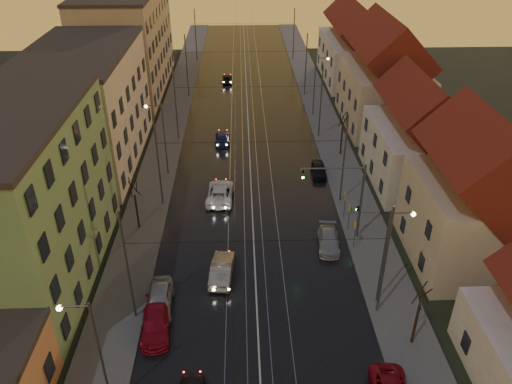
{
  "coord_description": "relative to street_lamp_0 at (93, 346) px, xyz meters",
  "views": [
    {
      "loc": [
        -0.92,
        -17.0,
        25.8
      ],
      "look_at": [
        0.29,
        20.58,
        3.25
      ],
      "focal_mm": 35.0,
      "sensor_mm": 36.0,
      "label": 1
    }
  ],
  "objects": [
    {
      "name": "catenary_pole_l_4",
      "position": [
        0.5,
        52.0,
        -0.39
      ],
      "size": [
        0.16,
        0.16,
        9.0
      ],
      "primitive_type": "cylinder",
      "color": "#595B60",
      "rests_on": "ground"
    },
    {
      "name": "catenary_pole_l_5",
      "position": [
        0.5,
        70.0,
        -0.39
      ],
      "size": [
        0.16,
        0.16,
        9.0
      ],
      "primitive_type": "cylinder",
      "color": "#595B60",
      "rests_on": "ground"
    },
    {
      "name": "tram_rail_1",
      "position": [
        8.33,
        38.0,
        -4.83
      ],
      "size": [
        0.06,
        120.0,
        0.03
      ],
      "primitive_type": "cube",
      "color": "gray",
      "rests_on": "road"
    },
    {
      "name": "tram_rail_3",
      "position": [
        11.3,
        38.0,
        -4.83
      ],
      "size": [
        0.06,
        120.0,
        0.03
      ],
      "primitive_type": "cube",
      "color": "gray",
      "rests_on": "road"
    },
    {
      "name": "catenary_pole_r_1",
      "position": [
        17.7,
        7.0,
        -0.39
      ],
      "size": [
        0.16,
        0.16,
        9.0
      ],
      "primitive_type": "cylinder",
      "color": "#595B60",
      "rests_on": "ground"
    },
    {
      "name": "street_lamp_3",
      "position": [
        18.21,
        44.0,
        0.0
      ],
      "size": [
        1.75,
        0.32,
        8.0
      ],
      "color": "#595B60",
      "rests_on": "ground"
    },
    {
      "name": "catenary_pole_l_2",
      "position": [
        0.5,
        22.0,
        -0.39
      ],
      "size": [
        0.16,
        0.16,
        9.0
      ],
      "primitive_type": "cylinder",
      "color": "#595B60",
      "rests_on": "ground"
    },
    {
      "name": "traffic_light_mast",
      "position": [
        17.1,
        16.0,
        -0.29
      ],
      "size": [
        5.3,
        0.32,
        7.2
      ],
      "color": "#595B60",
      "rests_on": "ground"
    },
    {
      "name": "house_right_2",
      "position": [
        26.1,
        26.0,
        -0.24
      ],
      "size": [
        9.18,
        12.24,
        9.2
      ],
      "color": "beige",
      "rests_on": "ground"
    },
    {
      "name": "house_right_3",
      "position": [
        26.1,
        41.0,
        0.92
      ],
      "size": [
        9.18,
        14.28,
        11.5
      ],
      "color": "#B6A68C",
      "rests_on": "ground"
    },
    {
      "name": "bare_tree_0",
      "position": [
        -1.09,
        18.0,
        -2.4
      ],
      "size": [
        1.09,
        1.09,
        5.11
      ],
      "color": "black",
      "rests_on": "ground"
    },
    {
      "name": "apartment_left_1",
      "position": [
        -8.4,
        12.0,
        1.61
      ],
      "size": [
        10.0,
        18.0,
        13.0
      ],
      "primitive_type": "cube",
      "color": "#648A58",
      "rests_on": "ground"
    },
    {
      "name": "driving_car_3",
      "position": [
        5.93,
        35.71,
        -4.27
      ],
      "size": [
        1.75,
        4.25,
        1.23
      ],
      "primitive_type": "imported",
      "rotation": [
        0.0,
        0.0,
        3.15
      ],
      "color": "navy",
      "rests_on": "ground"
    },
    {
      "name": "driving_car_2",
      "position": [
        6.04,
        22.78,
        -4.14
      ],
      "size": [
        2.77,
        5.47,
        1.48
      ],
      "primitive_type": "imported",
      "rotation": [
        0.0,
        0.0,
        3.08
      ],
      "color": "white",
      "rests_on": "ground"
    },
    {
      "name": "apartment_left_3",
      "position": [
        -8.4,
        56.0,
        2.11
      ],
      "size": [
        10.0,
        24.0,
        14.0
      ],
      "primitive_type": "cube",
      "color": "tan",
      "rests_on": "ground"
    },
    {
      "name": "road",
      "position": [
        9.1,
        38.0,
        -4.87
      ],
      "size": [
        16.0,
        120.0,
        0.04
      ],
      "primitive_type": "cube",
      "color": "black",
      "rests_on": "ground"
    },
    {
      "name": "catenary_pole_r_3",
      "position": [
        17.7,
        37.0,
        -0.39
      ],
      "size": [
        0.16,
        0.16,
        9.0
      ],
      "primitive_type": "cylinder",
      "color": "#595B60",
      "rests_on": "ground"
    },
    {
      "name": "parked_right_2",
      "position": [
        16.35,
        27.35,
        -4.26
      ],
      "size": [
        1.61,
        3.72,
        1.25
      ],
      "primitive_type": "imported",
      "rotation": [
        0.0,
        0.0,
        -0.04
      ],
      "color": "black",
      "rests_on": "ground"
    },
    {
      "name": "street_lamp_2",
      "position": [
        0.0,
        28.0,
        0.0
      ],
      "size": [
        1.75,
        0.32,
        8.0
      ],
      "color": "#595B60",
      "rests_on": "ground"
    },
    {
      "name": "catenary_pole_l_3",
      "position": [
        0.5,
        37.0,
        -0.39
      ],
      "size": [
        0.16,
        0.16,
        9.0
      ],
      "primitive_type": "cylinder",
      "color": "#595B60",
      "rests_on": "ground"
    },
    {
      "name": "driving_car_4",
      "position": [
        6.12,
        58.06,
        -4.24
      ],
      "size": [
        1.53,
        3.8,
        1.29
      ],
      "primitive_type": "imported",
      "rotation": [
        0.0,
        0.0,
        3.14
      ],
      "color": "black",
      "rests_on": "ground"
    },
    {
      "name": "apartment_left_2",
      "position": [
        -8.4,
        32.0,
        1.11
      ],
      "size": [
        10.0,
        20.0,
        12.0
      ],
      "primitive_type": "cube",
      "color": "#C7B39A",
      "rests_on": "ground"
    },
    {
      "name": "catenary_pole_r_5",
      "position": [
        17.7,
        70.0,
        -0.39
      ],
      "size": [
        0.16,
        0.16,
        9.0
      ],
      "primitive_type": "cylinder",
      "color": "#595B60",
      "rests_on": "ground"
    },
    {
      "name": "parked_left_2",
      "position": [
        2.14,
        5.68,
        -4.21
      ],
      "size": [
        2.26,
        4.79,
        1.35
      ],
      "primitive_type": "imported",
      "rotation": [
        0.0,
        0.0,
        0.08
      ],
      "color": "maroon",
      "rests_on": "ground"
    },
    {
      "name": "driving_car_1",
      "position": [
        6.52,
        11.18,
        -4.13
      ],
      "size": [
        2.01,
        4.74,
        1.52
      ],
      "primitive_type": "imported",
      "rotation": [
        0.0,
        0.0,
        3.05
      ],
      "color": "gray",
      "rests_on": "ground"
    },
    {
      "name": "catenary_pole_r_2",
      "position": [
        17.7,
        22.0,
        -0.39
      ],
      "size": [
        0.16,
        0.16,
        9.0
      ],
      "primitive_type": "cylinder",
      "color": "#595B60",
      "rests_on": "ground"
    },
    {
      "name": "bare_tree_1",
      "position": [
        19.31,
        4.0,
        -2.4
      ],
      "size": [
        1.09,
        1.09,
        5.11
      ],
      "color": "black",
      "rests_on": "ground"
    },
    {
      "name": "tram_rail_0",
      "position": [
        6.9,
        38.0,
        -4.83
      ],
      "size": [
        0.06,
        120.0,
        0.03
      ],
      "primitive_type": "cube",
      "color": "gray",
      "rests_on": "road"
    },
    {
      "name": "tram_rail_2",
      "position": [
        9.87,
        38.0,
        -4.83
      ],
      "size": [
        0.06,
        120.0,
        0.03
      ],
      "primitive_type": "cube",
      "color": "gray",
      "rests_on": "road"
    },
    {
      "name": "sidewalk_right",
      "position": [
        19.1,
        38.0,
        -4.81
      ],
      "size": [
        4.0,
        120.0,
        0.15
      ],
      "primitive_type": "cube",
      "color": "#4C4C4C",
      "rests_on": "ground"
    },
    {
      "name": "street_lamp_0",
      "position": [
        0.0,
        0.0,
        0.0
      ],
      "size": [
        1.75,
        0.32,
        8.0
      ],
      "color": "#595B60",
      "rests_on": "ground"
    },
    {
      "name": "sidewalk_left",
      "position": [
        -0.9,
        38.0,
        -4.81
      ],
      "size": [
        4.0,
        120.0,
        0.15
      ],
      "primitive_type": "cube",
      "color": "#4C4C4C",
      "rests_on": "ground"
    },
    {
      "name": "parked_left_3",
      "position": [
        2.11,
        7.98,
        -4.12
      ],
      "size": [
        1.98,
        4.55,
        1.53
      ],
      "primitive_type": "imported",
      "rotation": [
        0.0,
        0.0,
        0.04
      ],
      "color": "#A6A5AB",
      "rests_on": "ground"
    },
    {
      "name": "catenary_pole_l_1",
      "position": [
        0.5,
        7.0,
        -0.39
      ],
      "size": [
        0.16,
        0.16,
        9.0
      ],
      "primitive_type": "cylinder",
      "color": "#595B60",
      "rests_on": "ground"
    },
    {
      "name": "catenary_pole_r_4",
      "position": [
        17.7,
        52.0,
        -0.39
      ],
      "size": [
        0.16,
        0.16,
        9.0
      ],
      "primitive_type": "cylinder",
      "color": "#595B60",
      "rests_on": "ground"
    },
    {
      "name": "street_lamp_1",
      "position": [
        18.21,
        8.0,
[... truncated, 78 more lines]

